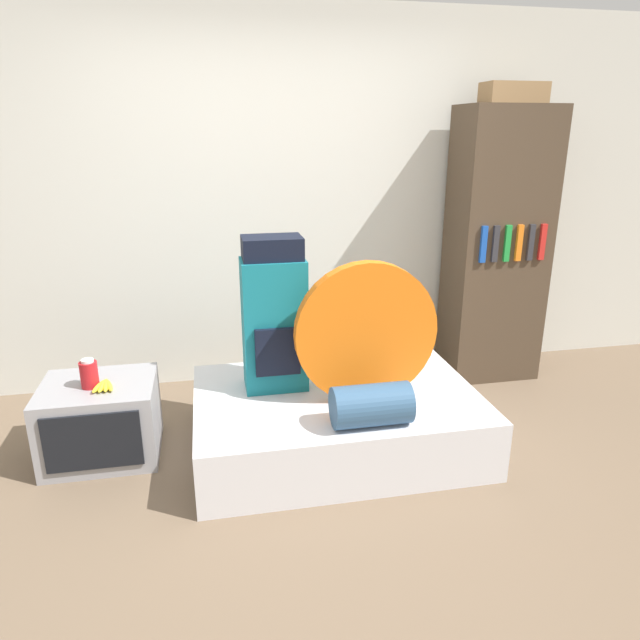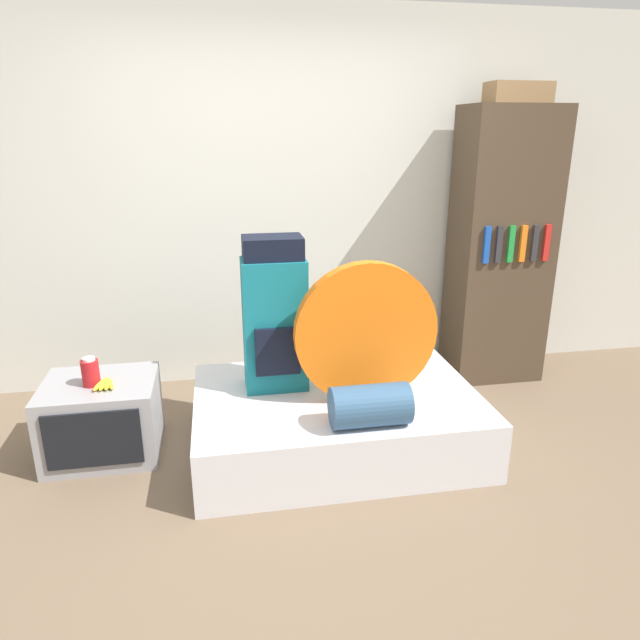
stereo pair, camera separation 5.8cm
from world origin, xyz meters
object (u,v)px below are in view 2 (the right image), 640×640
at_px(tent_bag, 366,333).
at_px(cardboard_box, 518,93).
at_px(television, 102,418).
at_px(sleeping_roll, 370,405).
at_px(bookshelf, 500,248).
at_px(canister, 90,372).
at_px(backpack, 275,316).

xyz_separation_m(tent_bag, cardboard_box, (1.27, 0.97, 1.28)).
bearing_deg(television, sleeping_roll, -21.65).
xyz_separation_m(television, bookshelf, (2.72, 0.67, 0.76)).
distance_m(bookshelf, cardboard_box, 1.05).
xyz_separation_m(tent_bag, television, (-1.48, 0.27, -0.52)).
bearing_deg(tent_bag, canister, 170.67).
bearing_deg(backpack, tent_bag, -29.69).
xyz_separation_m(sleeping_roll, cardboard_box, (1.32, 1.26, 1.57)).
bearing_deg(sleeping_roll, tent_bag, 80.56).
height_order(bookshelf, cardboard_box, cardboard_box).
relative_size(television, bookshelf, 0.32).
distance_m(backpack, sleeping_roll, 0.77).
xyz_separation_m(television, canister, (-0.02, -0.03, 0.30)).
distance_m(sleeping_roll, bookshelf, 1.86).
bearing_deg(bookshelf, backpack, -158.59).
height_order(canister, cardboard_box, cardboard_box).
bearing_deg(cardboard_box, television, -165.81).
distance_m(backpack, cardboard_box, 2.25).
bearing_deg(cardboard_box, sleeping_roll, -136.30).
relative_size(tent_bag, television, 1.28).
height_order(tent_bag, television, tent_bag).
relative_size(canister, cardboard_box, 0.39).
bearing_deg(cardboard_box, tent_bag, -142.72).
xyz_separation_m(tent_bag, bookshelf, (1.24, 0.94, 0.24)).
bearing_deg(canister, sleeping_roll, -20.41).
height_order(backpack, sleeping_roll, backpack).
height_order(television, cardboard_box, cardboard_box).
height_order(sleeping_roll, cardboard_box, cardboard_box).
relative_size(television, canister, 3.79).
xyz_separation_m(sleeping_roll, television, (-1.43, 0.57, -0.23)).
height_order(tent_bag, cardboard_box, cardboard_box).
distance_m(tent_bag, sleeping_roll, 0.41).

